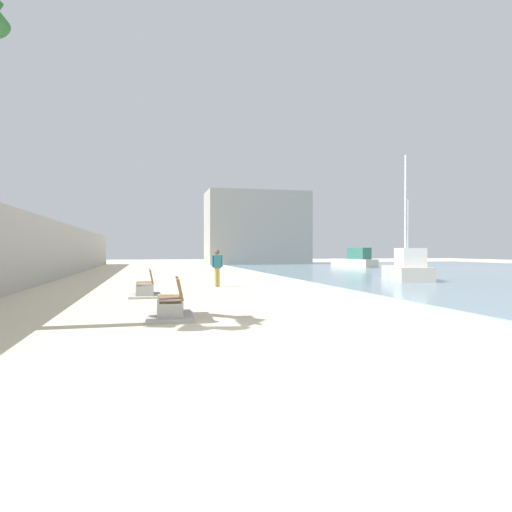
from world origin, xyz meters
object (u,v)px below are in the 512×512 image
Objects in this scene: boat_far_left at (407,268)px; boat_nearest at (355,260)px; person_walking at (217,265)px; boat_mid_bay at (408,259)px; bench_near at (171,308)px; bench_far at (145,290)px.

boat_far_left reaches higher than boat_nearest.
boat_mid_bay is (26.80, 28.22, -0.30)m from person_walking.
person_walking reaches higher than bench_near.
bench_near is at bearing -122.13° from boat_nearest.
boat_nearest is at bearing 51.76° from bench_far.
boat_nearest reaches higher than bench_far.
boat_mid_bay reaches higher than person_walking.
bench_far is at bearing -133.13° from boat_mid_bay.
boat_far_left reaches higher than bench_far.
person_walking is at bearing 49.96° from bench_far.
boat_mid_bay is (29.27, 37.41, 0.45)m from bench_near.
boat_far_left is at bearing 39.63° from bench_near.
boat_mid_bay is at bearing 46.48° from person_walking.
person_walking is at bearing -127.92° from boat_nearest.
boat_nearest is at bearing 52.08° from person_walking.
bench_far is 43.77m from boat_mid_bay.
boat_nearest is at bearing 57.87° from bench_near.
bench_far is 0.31× the size of boat_far_left.
boat_nearest is (19.47, 31.01, 0.48)m from bench_near.
boat_mid_bay is (29.92, 31.94, 0.45)m from bench_far.
boat_mid_bay reaches higher than boat_far_left.
person_walking is 0.22× the size of boat_mid_bay.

